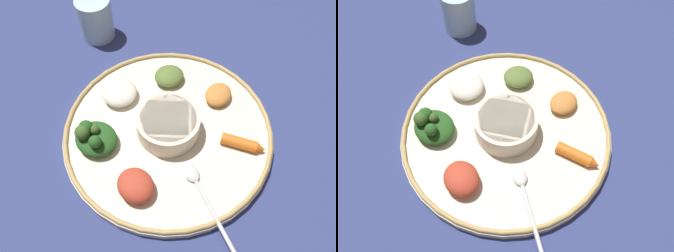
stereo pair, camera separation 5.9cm
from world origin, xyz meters
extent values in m
plane|color=navy|center=(0.00, 0.00, 0.00)|extent=(2.40, 2.40, 0.00)
cylinder|color=beige|center=(0.00, 0.00, 0.01)|extent=(0.37, 0.37, 0.02)
torus|color=tan|center=(0.00, 0.00, 0.02)|extent=(0.36, 0.36, 0.01)
cylinder|color=beige|center=(0.00, 0.00, 0.04)|extent=(0.11, 0.11, 0.04)
cylinder|color=#99471E|center=(0.00, 0.00, 0.05)|extent=(0.10, 0.10, 0.01)
ellipsoid|color=silver|center=(0.07, -0.06, 0.02)|extent=(0.04, 0.04, 0.01)
cylinder|color=silver|center=(0.13, -0.11, 0.02)|extent=(0.10, 0.09, 0.01)
ellipsoid|color=#23511E|center=(-0.10, -0.07, 0.03)|extent=(0.08, 0.08, 0.03)
sphere|color=#23511E|center=(-0.09, -0.09, 0.05)|extent=(0.02, 0.02, 0.02)
sphere|color=#385623|center=(-0.10, -0.07, 0.05)|extent=(0.02, 0.02, 0.02)
sphere|color=#23511E|center=(-0.12, -0.07, 0.05)|extent=(0.02, 0.02, 0.02)
sphere|color=#385623|center=(-0.12, -0.08, 0.05)|extent=(0.03, 0.03, 0.03)
cylinder|color=orange|center=(0.12, 0.02, 0.03)|extent=(0.06, 0.03, 0.02)
cone|color=orange|center=(0.16, 0.03, 0.03)|extent=(0.02, 0.02, 0.02)
ellipsoid|color=silver|center=(-0.11, 0.03, 0.03)|extent=(0.08, 0.08, 0.03)
ellipsoid|color=#C67A38|center=(0.05, 0.10, 0.03)|extent=(0.05, 0.06, 0.02)
ellipsoid|color=#B73D28|center=(0.00, -0.12, 0.03)|extent=(0.08, 0.08, 0.03)
ellipsoid|color=#567033|center=(-0.05, 0.10, 0.03)|extent=(0.08, 0.08, 0.02)
cylinder|color=silver|center=(-0.24, 0.17, 0.04)|extent=(0.07, 0.07, 0.09)
cylinder|color=tan|center=(-0.24, 0.17, 0.02)|extent=(0.06, 0.06, 0.04)
camera|label=1|loc=(0.13, -0.29, 0.53)|focal=36.76mm
camera|label=2|loc=(0.18, -0.26, 0.53)|focal=36.76mm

